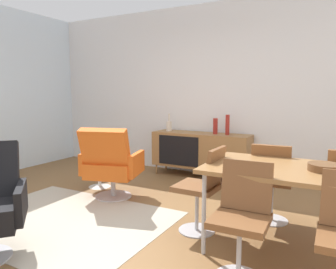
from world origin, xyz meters
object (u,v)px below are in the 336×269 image
at_px(dining_chair_near_window, 203,186).
at_px(vase_sculptural_dark, 227,125).
at_px(vase_ceramic_small, 215,126).
at_px(fruit_bowl, 99,149).
at_px(dining_chair_back_left, 272,179).
at_px(wooden_bowl_on_table, 325,167).
at_px(sideboard, 201,150).
at_px(dining_chair_front_left, 242,215).
at_px(side_table_round, 99,165).
at_px(dining_table, 303,174).
at_px(vase_cobalt, 169,125).
at_px(lounge_chair_red, 111,163).

bearing_deg(dining_chair_near_window, vase_sculptural_dark, 101.40).
bearing_deg(vase_ceramic_small, fruit_bowl, -137.26).
bearing_deg(fruit_bowl, dining_chair_back_left, -3.78).
bearing_deg(dining_chair_near_window, wooden_bowl_on_table, 0.72).
distance_m(sideboard, vase_sculptural_dark, 0.62).
distance_m(vase_sculptural_dark, dining_chair_front_left, 2.70).
height_order(dining_chair_back_left, side_table_round, dining_chair_back_left).
relative_size(dining_table, dining_chair_back_left, 1.87).
bearing_deg(dining_chair_back_left, dining_chair_near_window, -134.05).
distance_m(vase_cobalt, vase_sculptural_dark, 1.03).
bearing_deg(lounge_chair_red, vase_ceramic_small, 61.63).
relative_size(vase_ceramic_small, dining_table, 0.16).
bearing_deg(vase_sculptural_dark, side_table_round, -141.16).
xyz_separation_m(dining_chair_back_left, dining_chair_front_left, (-0.01, -1.12, 0.00)).
relative_size(dining_table, side_table_round, 3.08).
relative_size(vase_ceramic_small, dining_chair_near_window, 0.29).
xyz_separation_m(vase_ceramic_small, side_table_round, (-1.33, -1.23, -0.52)).
bearing_deg(vase_cobalt, vase_ceramic_small, 0.00).
height_order(vase_cobalt, lounge_chair_red, vase_cobalt).
bearing_deg(side_table_round, vase_sculptural_dark, 38.84).
bearing_deg(side_table_round, dining_chair_near_window, -20.67).
height_order(dining_chair_back_left, fruit_bowl, dining_chair_back_left).
distance_m(sideboard, dining_chair_back_left, 1.95).
xyz_separation_m(vase_cobalt, dining_chair_near_window, (1.42, -1.95, -0.35)).
bearing_deg(wooden_bowl_on_table, dining_table, -175.81).
relative_size(vase_cobalt, dining_chair_front_left, 0.35).
bearing_deg(dining_chair_front_left, wooden_bowl_on_table, 48.25).
bearing_deg(dining_chair_front_left, dining_table, 57.82).
xyz_separation_m(vase_ceramic_small, dining_chair_back_left, (1.13, -1.39, -0.38)).
height_order(vase_sculptural_dark, side_table_round, vase_sculptural_dark).
relative_size(dining_table, dining_chair_near_window, 1.87).
distance_m(vase_sculptural_dark, wooden_bowl_on_table, 2.41).
bearing_deg(fruit_bowl, vase_ceramic_small, 42.74).
height_order(dining_table, dining_chair_back_left, dining_chair_back_left).
bearing_deg(dining_chair_back_left, vase_sculptural_dark, 123.97).
xyz_separation_m(sideboard, dining_chair_near_window, (0.83, -1.95, 0.03)).
bearing_deg(dining_chair_front_left, vase_cobalt, 127.96).
height_order(vase_ceramic_small, fruit_bowl, vase_ceramic_small).
bearing_deg(wooden_bowl_on_table, dining_chair_front_left, -131.75).
bearing_deg(vase_cobalt, dining_chair_back_left, -35.31).
height_order(wooden_bowl_on_table, fruit_bowl, wooden_bowl_on_table).
height_order(dining_table, wooden_bowl_on_table, wooden_bowl_on_table).
bearing_deg(dining_table, dining_chair_back_left, 121.79).
relative_size(dining_chair_back_left, dining_chair_front_left, 1.00).
xyz_separation_m(vase_cobalt, dining_table, (2.31, -1.95, -0.12)).
xyz_separation_m(vase_ceramic_small, dining_chair_near_window, (0.59, -1.95, -0.38)).
bearing_deg(vase_ceramic_small, lounge_chair_red, -118.37).
xyz_separation_m(vase_sculptural_dark, side_table_round, (-1.52, -1.23, -0.55)).
bearing_deg(vase_ceramic_small, wooden_bowl_on_table, -49.81).
height_order(vase_cobalt, dining_chair_back_left, vase_cobalt).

